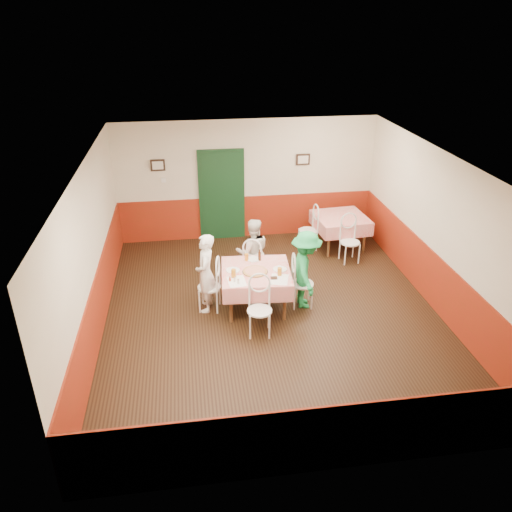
{
  "coord_description": "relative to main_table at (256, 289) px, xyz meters",
  "views": [
    {
      "loc": [
        -1.39,
        -7.55,
        4.97
      ],
      "look_at": [
        -0.26,
        0.25,
        1.05
      ],
      "focal_mm": 35.0,
      "sensor_mm": 36.0,
      "label": 1
    }
  ],
  "objects": [
    {
      "name": "glass_b",
      "position": [
        0.38,
        -0.23,
        0.46
      ],
      "size": [
        0.08,
        0.08,
        0.14
      ],
      "primitive_type": "cylinder",
      "rotation": [
        0.0,
        0.0,
        -0.07
      ],
      "color": "#BF7219",
      "rests_on": "main_table"
    },
    {
      "name": "picture_right",
      "position": [
        1.56,
        3.2,
        1.48
      ],
      "size": [
        0.32,
        0.03,
        0.26
      ],
      "primitive_type": "cube",
      "color": "black",
      "rests_on": "back_wall"
    },
    {
      "name": "wallet",
      "position": [
        0.27,
        -0.34,
        0.4
      ],
      "size": [
        0.12,
        0.1,
        0.02
      ],
      "primitive_type": "cube",
      "rotation": [
        0.0,
        0.0,
        -0.07
      ],
      "color": "black",
      "rests_on": "main_table"
    },
    {
      "name": "chair_near",
      "position": [
        -0.06,
        -0.85,
        0.08
      ],
      "size": [
        0.47,
        0.47,
        0.9
      ],
      "primitive_type": null,
      "rotation": [
        0.0,
        0.0,
        -0.13
      ],
      "color": "white",
      "rests_on": "ground"
    },
    {
      "name": "picture_left",
      "position": [
        -1.74,
        3.2,
        1.48
      ],
      "size": [
        0.32,
        0.03,
        0.26
      ],
      "primitive_type": "cube",
      "color": "black",
      "rests_on": "back_wall"
    },
    {
      "name": "plate_far",
      "position": [
        0.01,
        0.44,
        0.39
      ],
      "size": [
        0.27,
        0.27,
        0.01
      ],
      "primitive_type": "cylinder",
      "rotation": [
        0.0,
        0.0,
        -0.07
      ],
      "color": "white",
      "rests_on": "main_table"
    },
    {
      "name": "wainscot_back",
      "position": [
        0.26,
        3.24,
        0.12
      ],
      "size": [
        6.0,
        0.03,
        1.0
      ],
      "primitive_type": "cube",
      "color": "maroon",
      "rests_on": "ground"
    },
    {
      "name": "chair_second_b",
      "position": [
        2.28,
        1.55,
        0.08
      ],
      "size": [
        0.45,
        0.45,
        0.9
      ],
      "primitive_type": null,
      "rotation": [
        0.0,
        0.0,
        0.09
      ],
      "color": "white",
      "rests_on": "ground"
    },
    {
      "name": "diner_far",
      "position": [
        0.07,
        0.9,
        0.31
      ],
      "size": [
        0.67,
        0.53,
        1.38
      ],
      "primitive_type": "imported",
      "rotation": [
        0.0,
        0.0,
        3.13
      ],
      "color": "gray",
      "rests_on": "ground"
    },
    {
      "name": "floor",
      "position": [
        0.26,
        -0.25,
        -0.38
      ],
      "size": [
        7.0,
        7.0,
        0.0
      ],
      "primitive_type": "plane",
      "color": "black",
      "rests_on": "ground"
    },
    {
      "name": "glass_a",
      "position": [
        -0.42,
        -0.19,
        0.46
      ],
      "size": [
        0.09,
        0.09,
        0.15
      ],
      "primitive_type": "cylinder",
      "rotation": [
        0.0,
        0.0,
        -0.07
      ],
      "color": "#BF7219",
      "rests_on": "main_table"
    },
    {
      "name": "menu_left",
      "position": [
        -0.39,
        -0.35,
        0.39
      ],
      "size": [
        0.33,
        0.42,
        0.0
      ],
      "primitive_type": "cube",
      "rotation": [
        0.0,
        0.0,
        0.07
      ],
      "color": "white",
      "rests_on": "main_table"
    },
    {
      "name": "shaker_c",
      "position": [
        -0.5,
        -0.32,
        0.43
      ],
      "size": [
        0.04,
        0.04,
        0.09
      ],
      "primitive_type": "cylinder",
      "rotation": [
        0.0,
        0.0,
        -0.07
      ],
      "color": "#B23319",
      "rests_on": "main_table"
    },
    {
      "name": "plate_right",
      "position": [
        0.43,
        -0.03,
        0.39
      ],
      "size": [
        0.27,
        0.27,
        0.01
      ],
      "primitive_type": "cylinder",
      "rotation": [
        0.0,
        0.0,
        -0.07
      ],
      "color": "white",
      "rests_on": "main_table"
    },
    {
      "name": "back_wall",
      "position": [
        0.26,
        3.25,
        1.02
      ],
      "size": [
        6.0,
        0.1,
        2.8
      ],
      "primitive_type": "cube",
      "color": "beige",
      "rests_on": "ground"
    },
    {
      "name": "menu_right",
      "position": [
        0.35,
        -0.38,
        0.39
      ],
      "size": [
        0.4,
        0.47,
        0.0
      ],
      "primitive_type": "cube",
      "rotation": [
        0.0,
        0.0,
        -0.28
      ],
      "color": "white",
      "rests_on": "main_table"
    },
    {
      "name": "wainscot_front",
      "position": [
        0.26,
        -3.73,
        0.12
      ],
      "size": [
        6.0,
        0.03,
        1.0
      ],
      "primitive_type": "cube",
      "color": "maroon",
      "rests_on": "ground"
    },
    {
      "name": "beer_bottle",
      "position": [
        0.12,
        0.39,
        0.48
      ],
      "size": [
        0.06,
        0.06,
        0.2
      ],
      "primitive_type": "cylinder",
      "rotation": [
        0.0,
        0.0,
        -0.07
      ],
      "color": "#381C0A",
      "rests_on": "main_table"
    },
    {
      "name": "second_table",
      "position": [
        2.28,
        2.3,
        0.0
      ],
      "size": [
        1.21,
        1.21,
        0.77
      ],
      "primitive_type": "cube",
      "rotation": [
        0.0,
        0.0,
        0.09
      ],
      "color": "red",
      "rests_on": "ground"
    },
    {
      "name": "chair_far",
      "position": [
        0.06,
        0.85,
        0.08
      ],
      "size": [
        0.51,
        0.51,
        0.9
      ],
      "primitive_type": null,
      "rotation": [
        0.0,
        0.0,
        2.91
      ],
      "color": "white",
      "rests_on": "ground"
    },
    {
      "name": "glass_c",
      "position": [
        -0.12,
        0.42,
        0.45
      ],
      "size": [
        0.08,
        0.08,
        0.13
      ],
      "primitive_type": "cylinder",
      "rotation": [
        0.0,
        0.0,
        -0.07
      ],
      "color": "#BF7219",
      "rests_on": "main_table"
    },
    {
      "name": "left_wall",
      "position": [
        -2.74,
        -0.25,
        1.02
      ],
      "size": [
        0.1,
        7.0,
        2.8
      ],
      "primitive_type": "cube",
      "color": "beige",
      "rests_on": "ground"
    },
    {
      "name": "pizza",
      "position": [
        -0.02,
        -0.05,
        0.4
      ],
      "size": [
        0.46,
        0.46,
        0.03
      ],
      "primitive_type": "cylinder",
      "rotation": [
        0.0,
        0.0,
        -0.07
      ],
      "color": "#B74723",
      "rests_on": "main_table"
    },
    {
      "name": "shaker_b",
      "position": [
        -0.37,
        -0.44,
        0.43
      ],
      "size": [
        0.04,
        0.04,
        0.09
      ],
      "primitive_type": "cylinder",
      "rotation": [
        0.0,
        0.0,
        -0.07
      ],
      "color": "silver",
      "rests_on": "main_table"
    },
    {
      "name": "chair_second_a",
      "position": [
        1.53,
        2.3,
        0.08
      ],
      "size": [
        0.45,
        0.45,
        0.9
      ],
      "primitive_type": null,
      "rotation": [
        0.0,
        0.0,
        -1.48
      ],
      "color": "white",
      "rests_on": "ground"
    },
    {
      "name": "wainscot_left",
      "position": [
        -2.73,
        -0.25,
        0.12
      ],
      "size": [
        0.03,
        7.0,
        1.0
      ],
      "primitive_type": "cube",
      "color": "maroon",
      "rests_on": "ground"
    },
    {
      "name": "thermostat",
      "position": [
        -1.64,
        3.2,
        1.12
      ],
      "size": [
        0.1,
        0.03,
        0.1
      ],
      "primitive_type": "cube",
      "color": "white",
      "rests_on": "back_wall"
    },
    {
      "name": "plate_left",
      "position": [
        -0.41,
        0.06,
        0.39
      ],
      "size": [
        0.27,
        0.27,
        0.01
      ],
      "primitive_type": "cylinder",
      "rotation": [
        0.0,
        0.0,
        -0.07
      ],
      "color": "white",
      "rests_on": "main_table"
    },
    {
      "name": "main_table",
      "position": [
        0.0,
        0.0,
        0.0
      ],
      "size": [
        1.31,
        1.31,
        0.77
      ],
      "primitive_type": "cube",
      "rotation": [
        0.0,
        0.0,
        -0.07
      ],
      "color": "red",
      "rests_on": "ground"
    },
    {
      "name": "diner_right",
      "position": [
        0.9,
        -0.07,
        0.36
      ],
      "size": [
        0.61,
        0.99,
        1.48
      ],
      "primitive_type": "imported",
      "rotation": [
        0.0,
        0.0,
        1.5
      ],
      "color": "gray",
      "rests_on": "ground"
    },
    {
      "name": "ceiling",
      "position": [
        0.26,
        -0.25,
        2.42
      ],
      "size": [
        7.0,
        7.0,
        0.0
      ],
      "primitive_type": "plane",
      "color": "white",
      "rests_on": "back_wall"
    },
    {
      "name": "diner_left",
      "position": [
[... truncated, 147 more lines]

